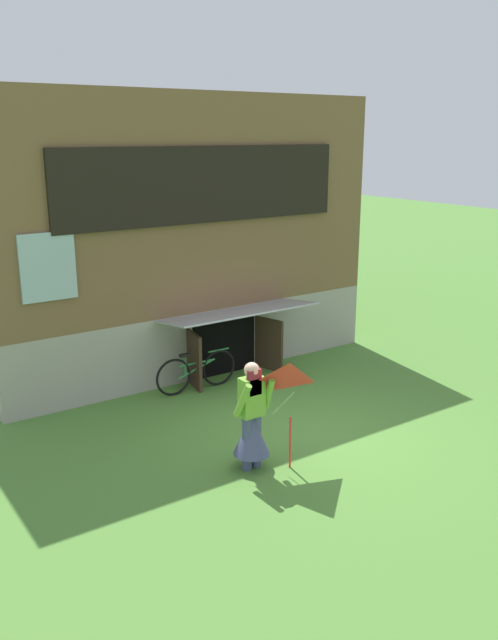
% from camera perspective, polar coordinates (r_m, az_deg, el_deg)
% --- Properties ---
extents(ground_plane, '(60.00, 60.00, 0.00)m').
position_cam_1_polar(ground_plane, '(10.71, 4.90, -9.54)').
color(ground_plane, '#4C7F33').
extents(log_house, '(7.76, 5.96, 5.28)m').
position_cam_1_polar(log_house, '(14.40, -8.77, 7.91)').
color(log_house, '#9E998E').
rests_on(log_house, ground_plane).
extents(person, '(0.61, 0.52, 1.57)m').
position_cam_1_polar(person, '(9.34, 0.25, -8.96)').
color(person, '#474C75').
rests_on(person, ground_plane).
extents(kite, '(0.95, 0.88, 1.58)m').
position_cam_1_polar(kite, '(8.89, 3.51, -6.01)').
color(kite, red).
rests_on(kite, ground_plane).
extents(bicycle_green, '(1.63, 0.09, 0.74)m').
position_cam_1_polar(bicycle_green, '(12.22, -4.53, -4.42)').
color(bicycle_green, black).
rests_on(bicycle_green, ground_plane).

